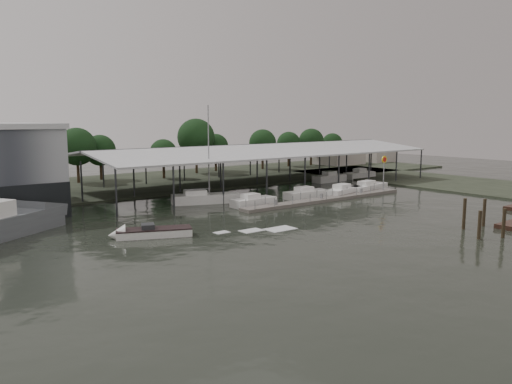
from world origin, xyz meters
TOP-DOWN VIEW (x-y plane):
  - ground at (0.00, 0.00)m, footprint 200.00×200.00m
  - land_strip_far at (0.00, 42.00)m, footprint 140.00×30.00m
  - land_strip_east at (45.00, 10.00)m, footprint 20.00×60.00m
  - covered_boat_shed at (17.00, 28.00)m, footprint 58.24×24.00m
  - floating_dock at (15.00, 10.00)m, footprint 28.00×2.00m
  - shell_fuel_sign at (27.00, 9.99)m, footprint 1.10×0.18m
  - distant_commercial_buildings at (59.03, 44.69)m, footprint 22.00×8.00m
  - white_sailboat at (0.82, 18.39)m, footprint 9.21×5.47m
  - speedboat_underway at (-13.54, 5.51)m, footprint 17.74×8.59m
  - moored_cruiser_0 at (4.45, 12.68)m, footprint 6.07×2.34m
  - moored_cruiser_1 at (14.23, 13.26)m, footprint 6.89×2.41m
  - moored_cruiser_2 at (20.53, 12.01)m, footprint 7.78×3.83m
  - moored_cruiser_3 at (26.40, 12.38)m, footprint 8.39×3.56m
  - mooring_pilings at (13.35, -14.77)m, footprint 6.23×8.80m
  - horizon_tree_line at (22.30, 48.00)m, footprint 66.89×10.26m

SIDE VIEW (x-z plane):
  - ground at x=0.00m, z-range 0.00..0.00m
  - land_strip_far at x=0.00m, z-range -0.05..0.25m
  - land_strip_east at x=45.00m, z-range -0.05..0.25m
  - floating_dock at x=15.00m, z-range -0.50..0.90m
  - speedboat_underway at x=-13.54m, z-range -0.61..1.39m
  - moored_cruiser_0 at x=4.45m, z-range -0.24..1.46m
  - moored_cruiser_1 at x=14.23m, z-range -0.24..1.46m
  - moored_cruiser_2 at x=20.53m, z-range -0.24..1.46m
  - moored_cruiser_3 at x=26.40m, z-range -0.24..1.46m
  - white_sailboat at x=0.82m, z-range -5.81..7.12m
  - mooring_pilings at x=13.35m, z-range -0.75..3.00m
  - distant_commercial_buildings at x=59.03m, z-range -0.16..3.84m
  - shell_fuel_sign at x=27.00m, z-range 1.15..6.70m
  - horizon_tree_line at x=22.30m, z-range 0.48..11.52m
  - covered_boat_shed at x=17.00m, z-range 2.65..9.61m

